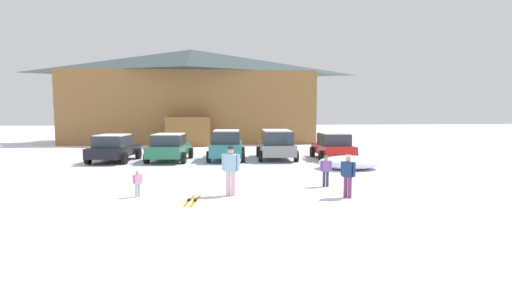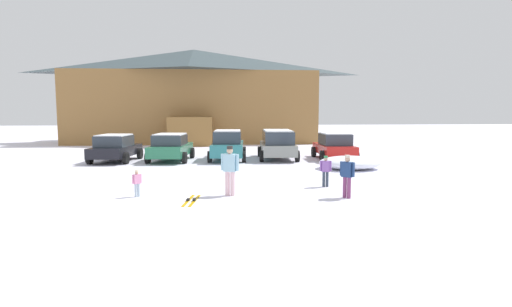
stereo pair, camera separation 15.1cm
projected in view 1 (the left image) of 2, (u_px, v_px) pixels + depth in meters
The scene contains 13 objects.
ground at pixel (252, 236), 8.99m from camera, with size 160.00×160.00×0.00m, color white.
ski_lodge at pixel (192, 96), 37.61m from camera, with size 22.72×10.71×8.62m.
parked_black_sedan at pixel (114, 148), 22.51m from camera, with size 2.53×4.19×1.54m.
parked_green_coupe at pixel (170, 147), 22.82m from camera, with size 2.53×4.38×1.57m.
parked_teal_hatchback at pixel (227, 145), 23.44m from camera, with size 2.36×4.80×1.74m.
parked_grey_wagon at pixel (276, 143), 23.72m from camera, with size 2.44×4.54×1.74m.
parked_red_sedan at pixel (333, 146), 23.64m from camera, with size 2.28×4.08×1.58m.
skier_adult_in_blue_parka at pixel (231, 168), 13.23m from camera, with size 0.59×0.36×1.67m.
skier_teen_in_navy_coat at pixel (348, 174), 12.91m from camera, with size 0.39×0.41×1.41m.
skier_child_in_pink_snowsuit at pixel (138, 182), 13.05m from camera, with size 0.28×0.23×0.89m.
skier_child_in_purple_jacket at pixel (326, 169), 14.87m from camera, with size 0.43×0.22×1.16m.
pair_of_skis at pixel (192, 200), 12.50m from camera, with size 0.51×1.69×0.08m.
plowed_snow_pile at pixel (349, 162), 19.66m from camera, with size 3.06×2.45×0.64m, color white.
Camera 1 is at (-0.83, -8.72, 2.77)m, focal length 28.00 mm.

